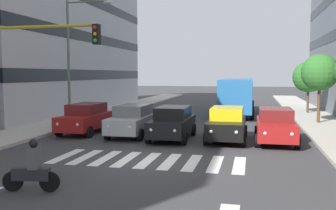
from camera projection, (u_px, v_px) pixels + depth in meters
ground_plane at (148, 160)px, 14.93m from camera, size 180.00×180.00×0.00m
building_right_block_0 at (49, 4)px, 35.18m from camera, size 9.09×26.40×20.14m
crosswalk_markings at (148, 160)px, 14.93m from camera, size 7.65×2.80×0.01m
car_0 at (275, 125)px, 18.72m from camera, size 2.02×4.44×1.72m
car_1 at (227, 124)px, 19.27m from camera, size 2.02×4.44×1.72m
car_2 at (173, 123)px, 19.72m from camera, size 2.02×4.44×1.72m
car_3 at (133, 120)px, 20.81m from camera, size 2.02×4.44×1.72m
car_4 at (86, 118)px, 21.79m from camera, size 2.02×4.44×1.72m
bus_behind_traffic at (237, 93)px, 31.73m from camera, size 2.78×10.50×3.00m
motorcycle_with_rider at (32, 170)px, 10.91m from camera, size 1.69×0.43×1.57m
traffic_light_gantry at (19, 66)px, 15.01m from camera, size 5.07×0.36×5.50m
street_lamp_left at (331, 45)px, 15.40m from camera, size 3.00×0.28×7.36m
street_lamp_right at (75, 50)px, 24.02m from camera, size 3.08×0.28×8.00m
street_tree_2 at (320, 73)px, 25.11m from camera, size 2.47×2.47×4.63m
street_tree_3 at (309, 77)px, 31.66m from camera, size 2.65×2.65×4.37m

